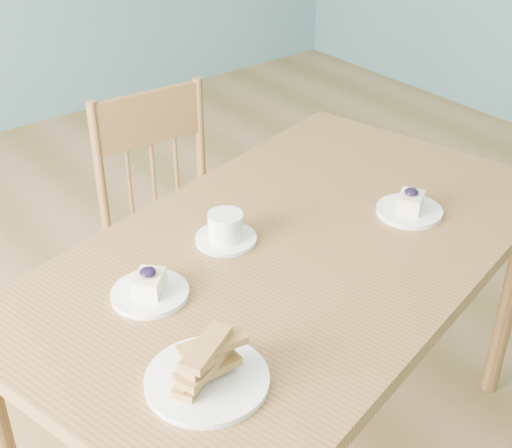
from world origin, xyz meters
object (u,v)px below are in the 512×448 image
at_px(cheesecake_plate_far, 150,289).
at_px(coffee_cup, 226,229).
at_px(dining_table, 295,270).
at_px(biscotti_plate, 207,368).
at_px(dining_chair, 174,226).
at_px(cheesecake_plate_near, 410,207).

xyz_separation_m(cheesecake_plate_far, coffee_cup, (0.25, 0.07, 0.01)).
xyz_separation_m(dining_table, biscotti_plate, (-0.42, -0.25, 0.11)).
bearing_deg(cheesecake_plate_far, dining_chair, 55.07).
bearing_deg(dining_table, cheesecake_plate_far, 160.40).
relative_size(cheesecake_plate_far, coffee_cup, 1.13).
height_order(dining_chair, cheesecake_plate_near, dining_chair).
bearing_deg(cheesecake_plate_near, coffee_cup, 157.38).
relative_size(dining_table, dining_chair, 1.78).
xyz_separation_m(dining_chair, cheesecake_plate_far, (-0.44, -0.63, 0.32)).
distance_m(dining_table, cheesecake_plate_far, 0.38).
height_order(dining_chair, biscotti_plate, dining_chair).
xyz_separation_m(dining_chair, biscotti_plate, (-0.49, -0.91, 0.34)).
distance_m(coffee_cup, biscotti_plate, 0.47).
bearing_deg(cheesecake_plate_far, dining_table, -5.79).
bearing_deg(dining_table, cheesecake_plate_near, -26.20).
distance_m(dining_chair, cheesecake_plate_far, 0.83).
bearing_deg(dining_chair, coffee_cup, -104.26).
height_order(dining_table, cheesecake_plate_far, cheesecake_plate_far).
bearing_deg(biscotti_plate, cheesecake_plate_far, 79.81).
distance_m(cheesecake_plate_near, biscotti_plate, 0.76).
relative_size(cheesecake_plate_near, biscotti_plate, 0.73).
height_order(dining_table, coffee_cup, coffee_cup).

